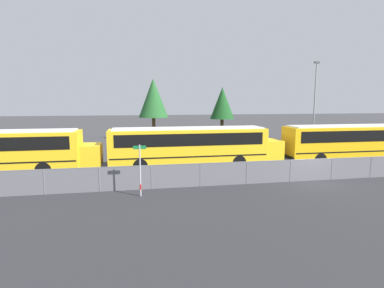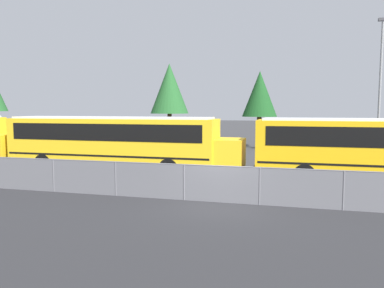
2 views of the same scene
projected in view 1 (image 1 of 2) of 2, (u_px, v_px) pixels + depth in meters
name	position (u px, v px, depth m)	size (l,w,h in m)	color
ground_plane	(311.00, 181.00, 20.21)	(200.00, 200.00, 0.00)	#38383A
road_strip	(381.00, 213.00, 14.36)	(104.11, 12.00, 0.01)	#2B2B2D
fence	(311.00, 170.00, 20.10)	(70.18, 0.07, 1.50)	#9EA0A5
school_bus_1	(192.00, 144.00, 23.87)	(14.01, 2.44, 3.26)	yellow
school_bus_2	(356.00, 140.00, 26.29)	(14.01, 2.44, 3.26)	yellow
street_sign	(140.00, 169.00, 16.67)	(0.70, 0.09, 2.94)	#B7B7BC
light_pole	(315.00, 102.00, 33.88)	(0.60, 0.24, 9.70)	gray
tree_0	(222.00, 103.00, 40.02)	(3.24, 3.24, 7.19)	#51381E
tree_2	(153.00, 98.00, 39.13)	(3.88, 3.88, 8.26)	#51381E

